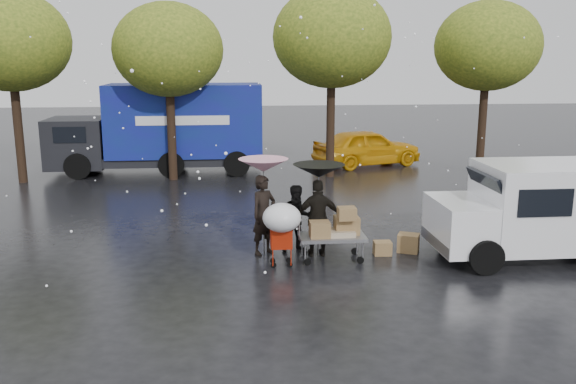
{
  "coord_description": "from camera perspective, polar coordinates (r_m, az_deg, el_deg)",
  "views": [
    {
      "loc": [
        -1.35,
        -12.96,
        4.56
      ],
      "look_at": [
        -0.0,
        1.0,
        1.43
      ],
      "focal_mm": 38.0,
      "sensor_mm": 36.0,
      "label": 1
    }
  ],
  "objects": [
    {
      "name": "umbrella_black",
      "position": [
        13.86,
        2.9,
        1.98
      ],
      "size": [
        1.19,
        1.19,
        2.17
      ],
      "color": "#4C4C4C",
      "rests_on": "ground"
    },
    {
      "name": "yellow_taxi",
      "position": [
        26.13,
        7.39,
        4.17
      ],
      "size": [
        4.96,
        3.14,
        1.57
      ],
      "primitive_type": "imported",
      "rotation": [
        0.0,
        0.0,
        1.87
      ],
      "color": "orange",
      "rests_on": "ground"
    },
    {
      "name": "ground",
      "position": [
        13.8,
        0.4,
        -6.71
      ],
      "size": [
        90.0,
        90.0,
        0.0
      ],
      "primitive_type": "plane",
      "color": "black",
      "rests_on": "ground"
    },
    {
      "name": "person_black",
      "position": [
        14.11,
        2.85,
        -2.45
      ],
      "size": [
        1.06,
        0.44,
        1.81
      ],
      "primitive_type": "imported",
      "rotation": [
        0.0,
        0.0,
        3.14
      ],
      "color": "black",
      "rests_on": "ground"
    },
    {
      "name": "person_middle",
      "position": [
        14.46,
        0.92,
        -2.49
      ],
      "size": [
        0.9,
        0.78,
        1.61
      ],
      "primitive_type": "imported",
      "rotation": [
        0.0,
        0.0,
        0.24
      ],
      "color": "black",
      "rests_on": "ground"
    },
    {
      "name": "vendor_cart",
      "position": [
        13.88,
        4.49,
        -3.5
      ],
      "size": [
        1.52,
        0.8,
        1.27
      ],
      "color": "slate",
      "rests_on": "ground"
    },
    {
      "name": "box_ground_near",
      "position": [
        14.83,
        11.19,
        -4.7
      ],
      "size": [
        0.6,
        0.55,
        0.44
      ],
      "primitive_type": "cube",
      "rotation": [
        0.0,
        0.0,
        -0.42
      ],
      "color": "brown",
      "rests_on": "ground"
    },
    {
      "name": "box_ground_far",
      "position": [
        14.53,
        8.83,
        -5.2
      ],
      "size": [
        0.42,
        0.34,
        0.32
      ],
      "primitive_type": "cube",
      "rotation": [
        0.0,
        0.0,
        -0.05
      ],
      "color": "brown",
      "rests_on": "ground"
    },
    {
      "name": "white_van",
      "position": [
        15.13,
        23.1,
        -1.44
      ],
      "size": [
        4.91,
        2.18,
        2.2
      ],
      "color": "white",
      "rests_on": "ground"
    },
    {
      "name": "person_pink",
      "position": [
        14.23,
        -2.28,
        -2.17
      ],
      "size": [
        0.82,
        0.78,
        1.88
      ],
      "primitive_type": "imported",
      "rotation": [
        0.0,
        0.0,
        0.66
      ],
      "color": "black",
      "rests_on": "ground"
    },
    {
      "name": "shopping_cart",
      "position": [
        13.24,
        -0.59,
        -2.74
      ],
      "size": [
        0.84,
        0.84,
        1.46
      ],
      "color": "#AA1F09",
      "rests_on": "ground"
    },
    {
      "name": "blue_truck",
      "position": [
        24.78,
        -11.51,
        5.83
      ],
      "size": [
        8.3,
        2.6,
        3.5
      ],
      "color": "navy",
      "rests_on": "ground"
    },
    {
      "name": "umbrella_pink",
      "position": [
        13.98,
        -2.32,
        2.51
      ],
      "size": [
        1.15,
        1.15,
        2.27
      ],
      "color": "#4C4C4C",
      "rests_on": "ground"
    },
    {
      "name": "tree_row",
      "position": [
        22.98,
        -3.41,
        13.71
      ],
      "size": [
        21.6,
        4.4,
        7.12
      ],
      "color": "black",
      "rests_on": "ground"
    }
  ]
}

